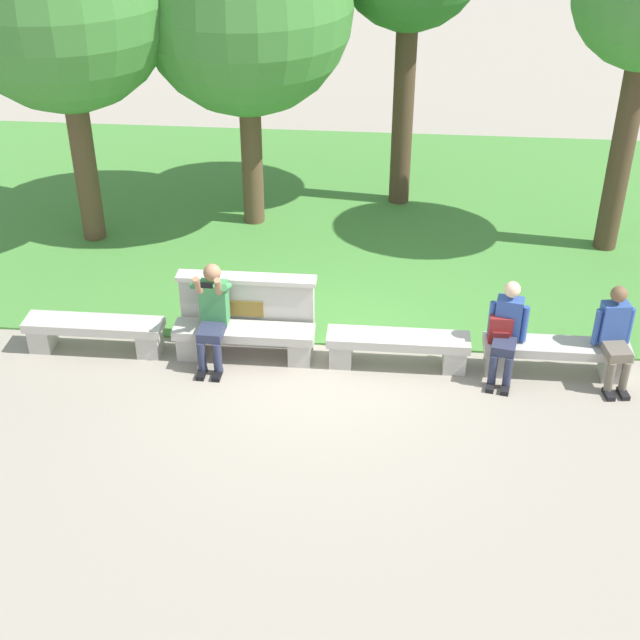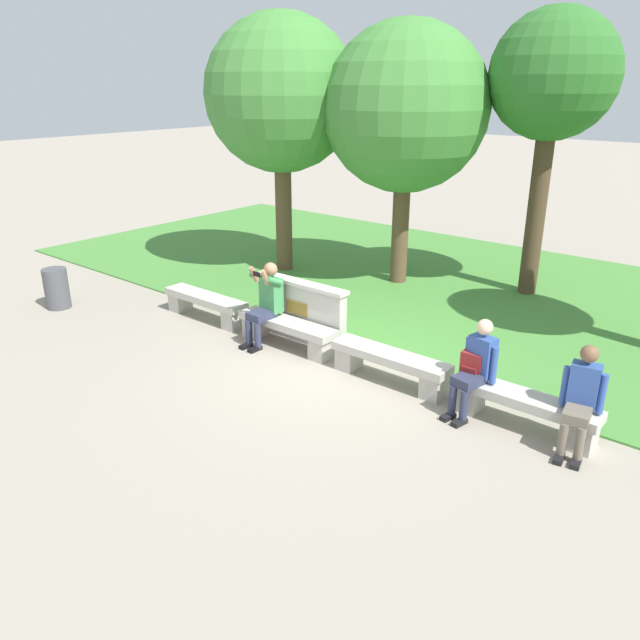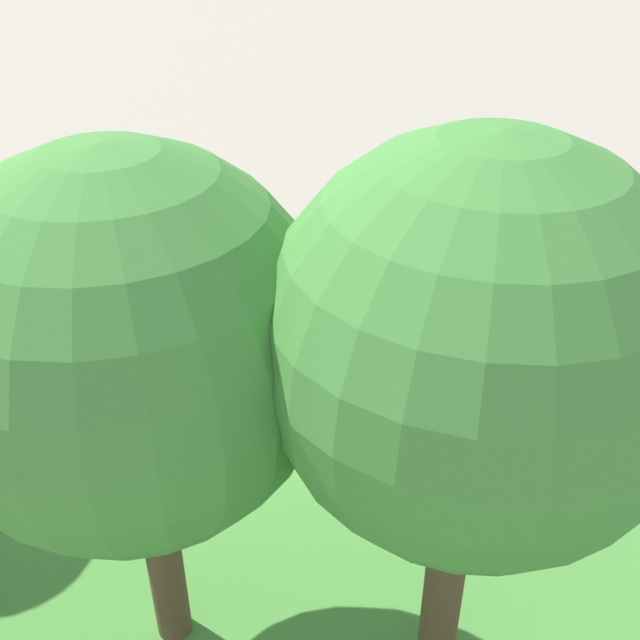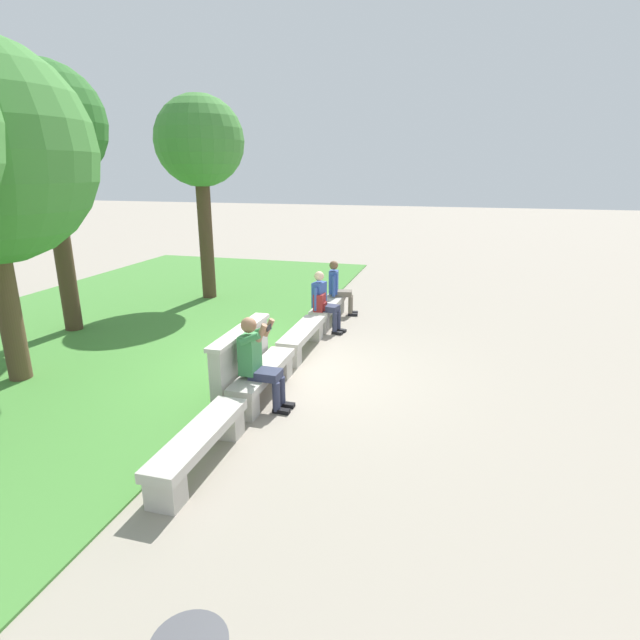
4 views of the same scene
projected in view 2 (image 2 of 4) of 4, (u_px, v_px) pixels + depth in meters
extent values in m
plane|color=gray|center=(335.00, 363.00, 9.40)|extent=(80.00, 80.00, 0.00)
cube|color=#478438|center=(469.00, 291.00, 12.55)|extent=(19.64, 8.00, 0.03)
cube|color=#B7B2A8|center=(205.00, 298.00, 11.00)|extent=(1.79, 0.40, 0.12)
cube|color=#B7B2A8|center=(180.00, 302.00, 11.50)|extent=(0.28, 0.34, 0.33)
cube|color=#B7B2A8|center=(234.00, 319.00, 10.65)|extent=(0.28, 0.34, 0.33)
cube|color=#B7B2A8|center=(287.00, 324.00, 9.84)|extent=(1.79, 0.40, 0.12)
cube|color=#B7B2A8|center=(255.00, 327.00, 10.34)|extent=(0.28, 0.34, 0.33)
cube|color=#B7B2A8|center=(322.00, 349.00, 9.50)|extent=(0.28, 0.34, 0.33)
cube|color=#B7B2A8|center=(390.00, 357.00, 8.68)|extent=(1.79, 0.40, 0.12)
cube|color=#B7B2A8|center=(349.00, 358.00, 9.19)|extent=(0.28, 0.34, 0.33)
cube|color=#B7B2A8|center=(434.00, 386.00, 8.34)|extent=(0.28, 0.34, 0.33)
cube|color=#B7B2A8|center=(525.00, 399.00, 7.53)|extent=(1.79, 0.40, 0.12)
cube|color=#B7B2A8|center=(470.00, 398.00, 8.03)|extent=(0.28, 0.34, 0.33)
cube|color=#B7B2A8|center=(583.00, 436.00, 7.18)|extent=(0.28, 0.34, 0.33)
cube|color=#B7B2A8|center=(301.00, 313.00, 10.05)|extent=(1.72, 0.18, 0.95)
cube|color=beige|center=(301.00, 283.00, 9.87)|extent=(1.78, 0.24, 0.06)
cube|color=brown|center=(297.00, 308.00, 9.94)|extent=(0.44, 0.02, 0.22)
cube|color=black|center=(246.00, 346.00, 9.93)|extent=(0.11, 0.24, 0.06)
cylinder|color=#2D334C|center=(249.00, 332.00, 9.90)|extent=(0.11, 0.11, 0.42)
cube|color=black|center=(255.00, 349.00, 9.81)|extent=(0.11, 0.24, 0.06)
cylinder|color=#2D334C|center=(258.00, 336.00, 9.78)|extent=(0.11, 0.11, 0.42)
cube|color=#2D334C|center=(261.00, 315.00, 9.88)|extent=(0.31, 0.43, 0.12)
cube|color=#3D894C|center=(271.00, 295.00, 9.94)|extent=(0.35, 0.23, 0.56)
sphere|color=#9E7051|center=(270.00, 269.00, 9.79)|extent=(0.22, 0.22, 0.22)
cylinder|color=#3D894C|center=(258.00, 276.00, 9.88)|extent=(0.10, 0.31, 0.21)
cylinder|color=#9E7051|center=(254.00, 274.00, 9.71)|extent=(0.11, 0.19, 0.27)
cylinder|color=#3D894C|center=(275.00, 281.00, 9.65)|extent=(0.10, 0.31, 0.21)
cylinder|color=#9E7051|center=(265.00, 277.00, 9.56)|extent=(0.10, 0.19, 0.27)
cube|color=black|center=(257.00, 274.00, 9.58)|extent=(0.15, 0.02, 0.08)
cube|color=black|center=(448.00, 417.00, 7.85)|extent=(0.14, 0.24, 0.06)
cylinder|color=#2D334C|center=(452.00, 401.00, 7.81)|extent=(0.10, 0.10, 0.42)
cube|color=black|center=(459.00, 422.00, 7.72)|extent=(0.14, 0.24, 0.06)
cylinder|color=#2D334C|center=(464.00, 406.00, 7.68)|extent=(0.10, 0.10, 0.42)
cube|color=#2D334C|center=(469.00, 380.00, 7.75)|extent=(0.35, 0.45, 0.12)
cube|color=#33519E|center=(482.00, 356.00, 7.79)|extent=(0.35, 0.26, 0.52)
sphere|color=beige|center=(485.00, 327.00, 7.65)|extent=(0.20, 0.20, 0.20)
cylinder|color=#33519E|center=(468.00, 355.00, 7.94)|extent=(0.08, 0.08, 0.48)
cylinder|color=#33519E|center=(494.00, 365.00, 7.65)|extent=(0.08, 0.08, 0.48)
cube|color=black|center=(559.00, 459.00, 6.99)|extent=(0.13, 0.23, 0.06)
cylinder|color=#6B6051|center=(562.00, 440.00, 6.96)|extent=(0.10, 0.10, 0.42)
cube|color=black|center=(576.00, 463.00, 6.90)|extent=(0.13, 0.23, 0.06)
cylinder|color=#6B6051|center=(579.00, 444.00, 6.87)|extent=(0.10, 0.10, 0.42)
cube|color=#6B6051|center=(577.00, 414.00, 6.96)|extent=(0.34, 0.44, 0.12)
cube|color=#33519E|center=(584.00, 385.00, 7.05)|extent=(0.35, 0.25, 0.52)
sphere|color=brown|center=(590.00, 354.00, 6.91)|extent=(0.20, 0.20, 0.20)
cylinder|color=#33519E|center=(565.00, 386.00, 7.14)|extent=(0.08, 0.08, 0.48)
cylinder|color=#33519E|center=(602.00, 394.00, 6.95)|extent=(0.08, 0.08, 0.48)
cube|color=maroon|center=(473.00, 365.00, 7.87)|extent=(0.28, 0.20, 0.36)
cube|color=maroon|center=(469.00, 373.00, 7.82)|extent=(0.20, 0.06, 0.16)
torus|color=black|center=(475.00, 351.00, 7.80)|extent=(0.10, 0.02, 0.10)
cylinder|color=#4C3826|center=(537.00, 209.00, 11.85)|extent=(0.35, 0.35, 3.39)
sphere|color=#2D6B28|center=(554.00, 75.00, 10.99)|extent=(2.28, 2.28, 2.28)
cylinder|color=brown|center=(284.00, 208.00, 13.51)|extent=(0.36, 0.36, 2.77)
sphere|color=#428438|center=(281.00, 94.00, 12.67)|extent=(3.14, 3.14, 3.14)
cylinder|color=brown|center=(400.00, 223.00, 12.69)|extent=(0.34, 0.34, 2.53)
sphere|color=#428438|center=(406.00, 108.00, 11.88)|extent=(3.20, 3.20, 3.20)
cylinder|color=#4C4C51|center=(57.00, 288.00, 11.55)|extent=(0.44, 0.44, 0.75)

